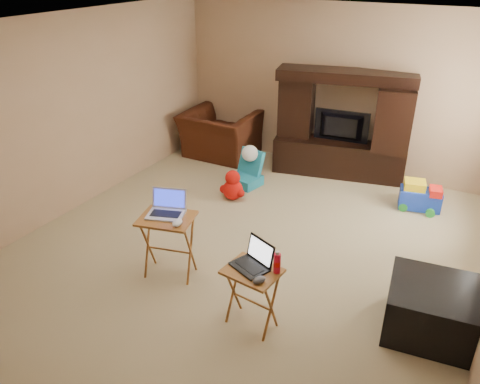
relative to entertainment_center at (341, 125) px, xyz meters
The scene contains 19 objects.
floor 2.61m from the entertainment_center, 95.94° to the right, with size 5.50×5.50×0.00m, color #C6B589.
ceiling 3.01m from the entertainment_center, 95.94° to the right, with size 5.50×5.50×0.00m, color silver.
wall_back 0.58m from the entertainment_center, 132.95° to the left, with size 5.00×5.00×0.00m, color tan.
wall_front 5.25m from the entertainment_center, 92.82° to the right, with size 5.00×5.00×0.00m, color tan.
wall_left 3.73m from the entertainment_center, 138.11° to the right, with size 5.50×5.50×0.00m, color tan.
entertainment_center is the anchor object (origin of this frame).
television 0.05m from the entertainment_center, 90.00° to the right, with size 0.82×0.11×0.47m, color black.
recliner 2.05m from the entertainment_center, behind, with size 1.17×1.02×0.76m, color #441A0E.
child_rocker 1.59m from the entertainment_center, 134.84° to the right, with size 0.39×0.45×0.52m, color teal, non-canonical shape.
plush_toy 1.93m from the entertainment_center, 123.15° to the right, with size 0.40×0.33×0.44m, color red, non-canonical shape.
push_toy 1.58m from the entertainment_center, 23.12° to the right, with size 0.54×0.39×0.41m, color blue, non-canonical shape.
ottoman 3.49m from the entertainment_center, 57.75° to the right, with size 0.75×0.75×0.48m, color black.
tray_table_left 3.48m from the entertainment_center, 102.20° to the right, with size 0.54×0.43×0.70m, color #945324.
tray_table_right 3.68m from the entertainment_center, 83.78° to the right, with size 0.47×0.38×0.62m, color #9D6526.
laptop_left 3.42m from the entertainment_center, 102.80° to the right, with size 0.37×0.30×0.24m, color silver.
laptop_right 3.63m from the entertainment_center, 84.38° to the right, with size 0.32×0.27×0.24m, color black.
mouse_left 3.48m from the entertainment_center, 98.90° to the right, with size 0.09×0.14×0.06m, color silver.
mouse_right 3.79m from the entertainment_center, 82.02° to the right, with size 0.08×0.13×0.05m, color #3E3E43.
water_bottle 3.60m from the entertainment_center, 80.47° to the right, with size 0.06×0.06×0.19m, color red.
Camera 1 is at (2.18, -4.13, 3.10)m, focal length 35.00 mm.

